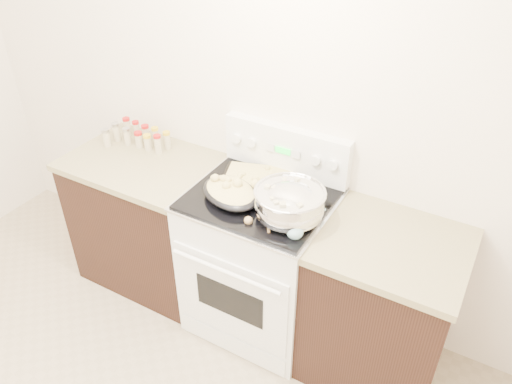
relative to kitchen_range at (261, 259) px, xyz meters
The scene contains 9 objects.
counter_left 0.83m from the kitchen_range, behind, with size 0.93×0.67×0.92m.
counter_right 0.73m from the kitchen_range, ahead, with size 0.73×0.67×0.92m.
kitchen_range is the anchor object (origin of this frame).
mixing_bowl 0.59m from the kitchen_range, 24.73° to the right, with size 0.41×0.41×0.21m.
roasting_pan 0.53m from the kitchen_range, 139.87° to the right, with size 0.44×0.38×0.12m.
baking_sheet 0.49m from the kitchen_range, 122.59° to the left, with size 0.48×0.41×0.06m.
wooden_spoon 0.51m from the kitchen_range, 67.63° to the right, with size 0.16×0.25×0.04m.
blue_ladle 0.61m from the kitchen_range, 33.77° to the right, with size 0.10×0.28×0.10m.
spice_jars 1.11m from the kitchen_range, behind, with size 0.40×0.23×0.13m.
Camera 1 is at (1.42, -0.50, 2.48)m, focal length 35.00 mm.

